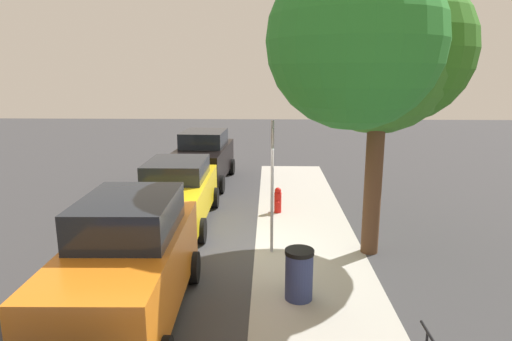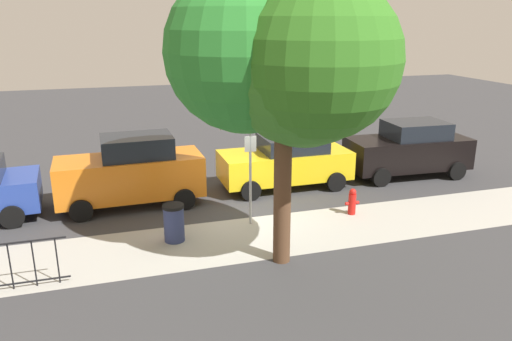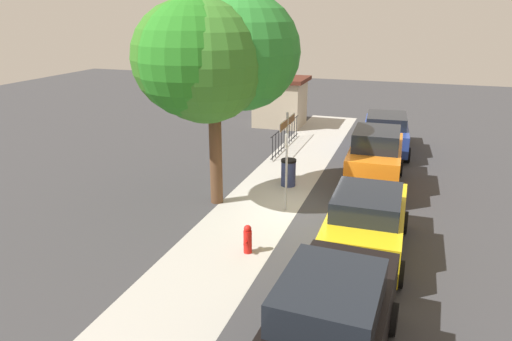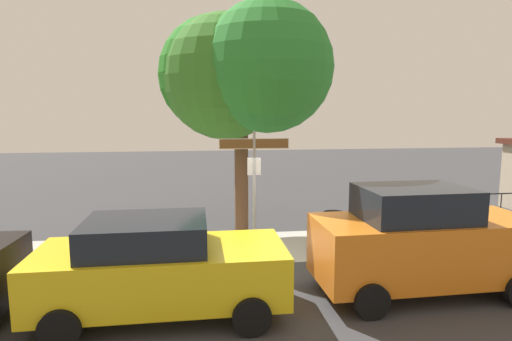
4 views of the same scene
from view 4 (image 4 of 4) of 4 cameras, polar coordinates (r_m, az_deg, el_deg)
name	(u,v)px [view 4 (image 4 of 4)]	position (r m, az deg, el deg)	size (l,w,h in m)	color
ground_plane	(269,263)	(10.32, 1.77, -12.40)	(60.00, 60.00, 0.00)	#38383A
sidewalk_strip	(333,243)	(11.98, 10.35, -9.62)	(24.00, 2.60, 0.00)	#A8A69E
street_sign	(254,168)	(10.13, -0.24, 0.27)	(1.68, 0.07, 3.13)	#9EA0A5
shade_tree	(233,74)	(12.38, -3.07, 12.90)	(4.81, 4.70, 6.58)	brown
car_yellow	(160,267)	(7.79, -12.87, -12.50)	(4.32, 2.07, 1.75)	yellow
car_orange	(422,241)	(9.03, 21.46, -8.87)	(4.32, 2.02, 2.15)	orange
iron_fence	(467,210)	(14.72, 26.53, -4.79)	(4.58, 0.04, 1.07)	black
fire_hydrant	(129,246)	(10.78, -16.71, -9.69)	(0.42, 0.22, 0.78)	red
trash_bin	(334,230)	(11.44, 10.41, -7.90)	(0.55, 0.55, 0.98)	navy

